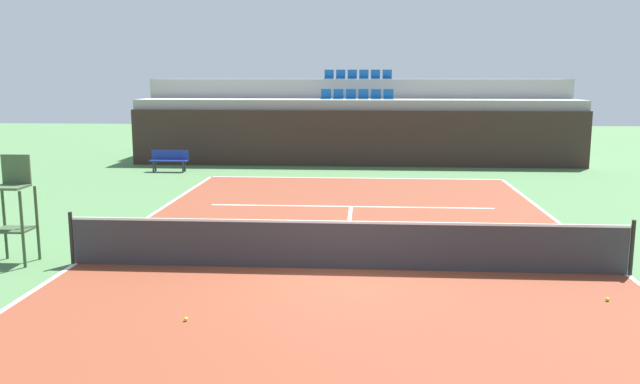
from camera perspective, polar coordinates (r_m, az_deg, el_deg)
The scene contains 17 objects.
ground_plane at distance 13.21m, azimuth 2.03°, elevation -6.66°, with size 80.00×80.00×0.00m, color #477042.
court_surface at distance 13.20m, azimuth 2.03°, elevation -6.64°, with size 11.00×24.00×0.01m, color brown.
baseline_far at distance 24.89m, azimuth 2.98°, elevation 1.20°, with size 11.00×0.10×0.00m, color white.
sideline_left at distance 14.44m, azimuth -20.25°, elevation -5.78°, with size 0.10×24.00×0.00m, color white.
sideline_right at distance 14.12m, azimuth 24.86°, elevation -6.44°, with size 0.10×24.00×0.00m, color white.
service_line_far at distance 19.42m, azimuth 2.68°, elevation -1.26°, with size 8.26×0.10×0.00m, color white.
centre_service_line at distance 16.30m, azimuth 2.42°, elevation -3.42°, with size 0.10×6.40×0.00m, color white.
back_wall at distance 28.18m, azimuth 3.13°, elevation 4.62°, with size 19.29×0.30×2.37m, color #33231E.
stands_tier_lower at distance 29.51m, azimuth 3.18°, elevation 5.26°, with size 19.29×2.40×2.78m, color #9E9E99.
stands_tier_upper at distance 31.87m, azimuth 3.25°, elevation 6.38°, with size 19.29×2.40×3.65m, color #9E9E99.
seating_row_lower at distance 29.52m, azimuth 3.21°, elevation 8.21°, with size 3.19×0.44×0.44m.
seating_row_upper at distance 31.91m, azimuth 3.28°, elevation 9.89°, with size 3.19×0.44×0.44m.
tennis_net at distance 13.07m, azimuth 2.04°, elevation -4.52°, with size 11.08×0.08×1.07m.
umpire_chair at distance 14.79m, azimuth -24.85°, elevation -1.06°, with size 0.76×0.66×2.20m.
player_bench at distance 27.27m, azimuth -12.81°, elevation 2.78°, with size 1.50×0.40×0.85m.
tennis_ball_0 at distance 10.70m, azimuth -11.46°, elevation -10.65°, with size 0.07×0.07×0.07m, color #CCE033.
tennis_ball_1 at distance 12.36m, azimuth 23.46°, elevation -8.45°, with size 0.07×0.07×0.07m, color #CCE033.
Camera 1 is at (0.41, -12.65, 3.75)m, focal length 37.27 mm.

